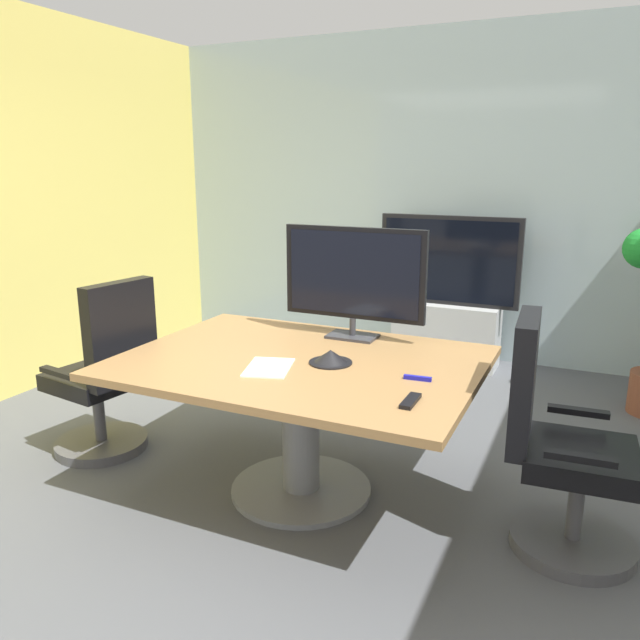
{
  "coord_description": "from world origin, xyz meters",
  "views": [
    {
      "loc": [
        1.42,
        -2.74,
        1.75
      ],
      "look_at": [
        0.05,
        0.25,
        0.91
      ],
      "focal_mm": 34.87,
      "sensor_mm": 36.0,
      "label": 1
    }
  ],
  "objects_px": {
    "office_chair_right": "(558,455)",
    "remote_control": "(411,401)",
    "wall_display_unit": "(447,316)",
    "office_chair_left": "(106,382)",
    "tv_monitor": "(354,276)",
    "conference_table": "(300,392)",
    "conference_phone": "(331,357)"
  },
  "relations": [
    {
      "from": "conference_table",
      "to": "wall_display_unit",
      "type": "bearing_deg",
      "value": 85.98
    },
    {
      "from": "wall_display_unit",
      "to": "conference_phone",
      "type": "height_order",
      "value": "wall_display_unit"
    },
    {
      "from": "office_chair_right",
      "to": "conference_phone",
      "type": "xyz_separation_m",
      "value": [
        -1.11,
        -0.05,
        0.33
      ]
    },
    {
      "from": "office_chair_right",
      "to": "wall_display_unit",
      "type": "height_order",
      "value": "wall_display_unit"
    },
    {
      "from": "office_chair_right",
      "to": "conference_phone",
      "type": "bearing_deg",
      "value": 89.01
    },
    {
      "from": "office_chair_left",
      "to": "remote_control",
      "type": "bearing_deg",
      "value": 90.44
    },
    {
      "from": "tv_monitor",
      "to": "wall_display_unit",
      "type": "xyz_separation_m",
      "value": [
        0.08,
        2.02,
        -0.68
      ]
    },
    {
      "from": "office_chair_left",
      "to": "wall_display_unit",
      "type": "height_order",
      "value": "wall_display_unit"
    },
    {
      "from": "wall_display_unit",
      "to": "office_chair_right",
      "type": "bearing_deg",
      "value": -65.91
    },
    {
      "from": "conference_table",
      "to": "wall_display_unit",
      "type": "height_order",
      "value": "wall_display_unit"
    },
    {
      "from": "office_chair_left",
      "to": "conference_phone",
      "type": "relative_size",
      "value": 4.95
    },
    {
      "from": "office_chair_right",
      "to": "remote_control",
      "type": "xyz_separation_m",
      "value": [
        -0.58,
        -0.4,
        0.31
      ]
    },
    {
      "from": "office_chair_left",
      "to": "office_chair_right",
      "type": "height_order",
      "value": "same"
    },
    {
      "from": "office_chair_right",
      "to": "tv_monitor",
      "type": "distance_m",
      "value": 1.42
    },
    {
      "from": "wall_display_unit",
      "to": "remote_control",
      "type": "xyz_separation_m",
      "value": [
        0.52,
        -2.86,
        0.33
      ]
    },
    {
      "from": "wall_display_unit",
      "to": "remote_control",
      "type": "relative_size",
      "value": 7.71
    },
    {
      "from": "office_chair_right",
      "to": "remote_control",
      "type": "relative_size",
      "value": 6.41
    },
    {
      "from": "office_chair_left",
      "to": "conference_phone",
      "type": "height_order",
      "value": "office_chair_left"
    },
    {
      "from": "remote_control",
      "to": "wall_display_unit",
      "type": "bearing_deg",
      "value": 100.25
    },
    {
      "from": "office_chair_left",
      "to": "conference_phone",
      "type": "distance_m",
      "value": 1.49
    },
    {
      "from": "tv_monitor",
      "to": "office_chair_right",
      "type": "bearing_deg",
      "value": -20.41
    },
    {
      "from": "tv_monitor",
      "to": "wall_display_unit",
      "type": "bearing_deg",
      "value": 87.74
    },
    {
      "from": "office_chair_left",
      "to": "wall_display_unit",
      "type": "relative_size",
      "value": 0.83
    },
    {
      "from": "office_chair_left",
      "to": "tv_monitor",
      "type": "xyz_separation_m",
      "value": [
        1.37,
        0.56,
        0.66
      ]
    },
    {
      "from": "wall_display_unit",
      "to": "office_chair_left",
      "type": "bearing_deg",
      "value": -119.42
    },
    {
      "from": "office_chair_right",
      "to": "tv_monitor",
      "type": "xyz_separation_m",
      "value": [
        -1.18,
        0.44,
        0.66
      ]
    },
    {
      "from": "conference_table",
      "to": "wall_display_unit",
      "type": "distance_m",
      "value": 2.53
    },
    {
      "from": "office_chair_left",
      "to": "tv_monitor",
      "type": "relative_size",
      "value": 1.3
    },
    {
      "from": "conference_table",
      "to": "tv_monitor",
      "type": "relative_size",
      "value": 2.17
    },
    {
      "from": "remote_control",
      "to": "office_chair_left",
      "type": "bearing_deg",
      "value": 171.84
    },
    {
      "from": "conference_table",
      "to": "conference_phone",
      "type": "relative_size",
      "value": 8.27
    },
    {
      "from": "conference_table",
      "to": "remote_control",
      "type": "distance_m",
      "value": 0.8
    }
  ]
}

